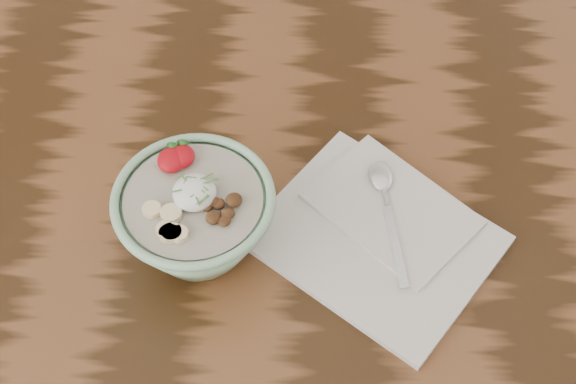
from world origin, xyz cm
name	(u,v)px	position (x,y,z in cm)	size (l,w,h in cm)	color
table	(176,252)	(0.00, 0.00, 65.70)	(160.00, 90.00, 75.00)	#311C0C
breakfast_bowl	(196,217)	(4.44, -4.43, 80.99)	(17.72, 17.72, 11.77)	#96CAA1
napkin	(379,233)	(25.14, -2.41, 75.66)	(32.62, 31.59, 1.56)	silver
spoon	(384,193)	(25.79, 2.51, 76.94)	(4.58, 17.56, 0.91)	silver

